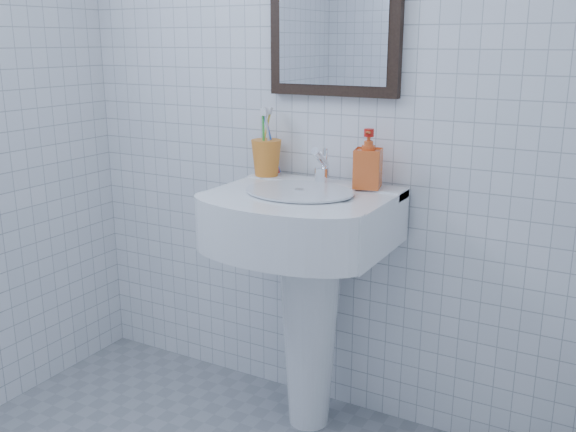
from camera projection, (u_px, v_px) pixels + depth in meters
The scene contains 6 objects.
wall_back at pixel (325, 92), 2.35m from camera, with size 2.20×0.02×2.50m, color white.
washbasin at pixel (307, 270), 2.32m from camera, with size 0.61×0.45×0.94m.
faucet at pixel (322, 168), 2.32m from camera, with size 0.06×0.12×0.14m.
toothbrush_cup at pixel (266, 158), 2.44m from camera, with size 0.11×0.11×0.14m, color orange, non-canonical shape.
soap_dispenser at pixel (368, 159), 2.23m from camera, with size 0.09×0.09×0.20m, color #E94816.
wall_mirror at pixel (334, 6), 2.24m from camera, with size 0.50×0.04×0.62m.
Camera 1 is at (1.04, -0.95, 1.43)m, focal length 40.00 mm.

